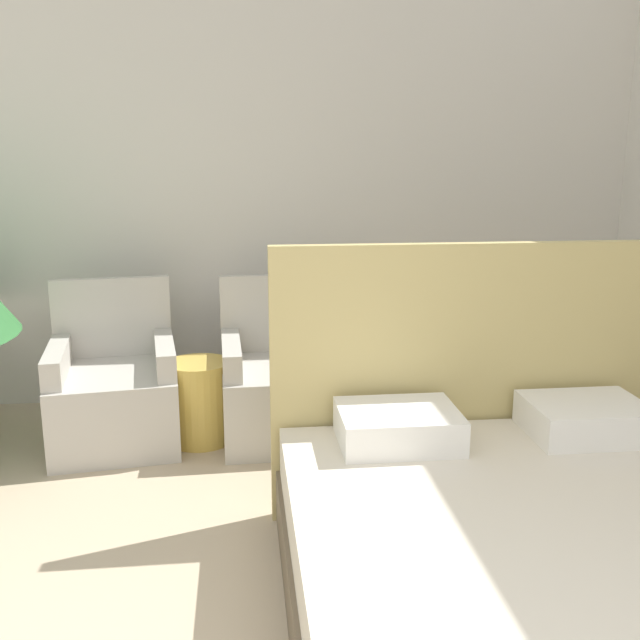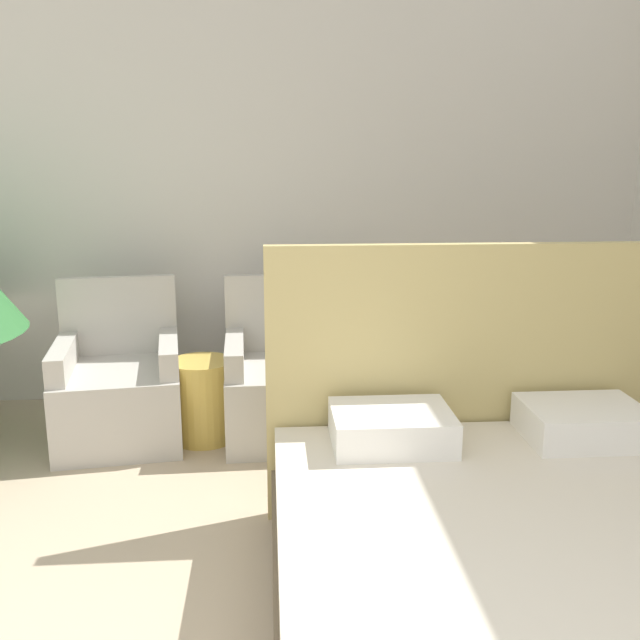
% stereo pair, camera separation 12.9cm
% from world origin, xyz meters
% --- Properties ---
extents(wall_back, '(10.00, 0.06, 2.90)m').
position_xyz_m(wall_back, '(0.00, 3.80, 1.45)').
color(wall_back, silver).
rests_on(wall_back, ground_plane).
extents(bed, '(1.78, 2.09, 1.21)m').
position_xyz_m(bed, '(1.07, 1.18, 0.26)').
color(bed, brown).
rests_on(bed, ground_plane).
extents(armchair_near_window_left, '(0.75, 0.78, 0.88)m').
position_xyz_m(armchair_near_window_left, '(-0.65, 3.07, 0.27)').
color(armchair_near_window_left, '#B7B2A8').
rests_on(armchair_near_window_left, ground_plane).
extents(armchair_near_window_right, '(0.68, 0.72, 0.88)m').
position_xyz_m(armchair_near_window_right, '(0.28, 3.07, 0.27)').
color(armchair_near_window_right, '#B7B2A8').
rests_on(armchair_near_window_right, ground_plane).
extents(side_table, '(0.36, 0.36, 0.46)m').
position_xyz_m(side_table, '(-0.18, 3.04, 0.23)').
color(side_table, gold).
rests_on(side_table, ground_plane).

